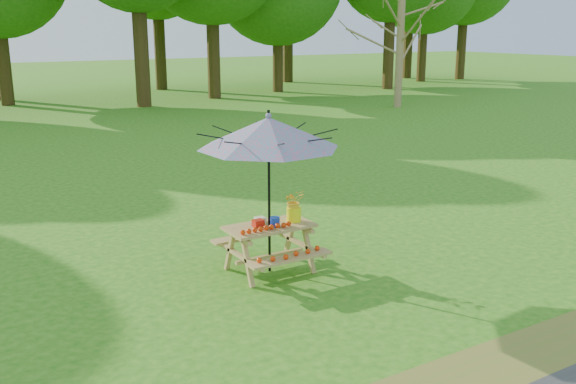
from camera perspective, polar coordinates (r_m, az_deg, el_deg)
ground at (r=11.01m, az=19.65°, el=-3.88°), size 120.00×120.00×0.00m
picnic_table at (r=8.90m, az=-1.64°, el=-5.08°), size 1.20×1.32×0.67m
patio_umbrella at (r=8.50m, az=-1.73°, el=5.28°), size 2.43×2.43×2.25m
produce_bins at (r=8.77m, az=-1.98°, el=-2.66°), size 0.34×0.41×0.13m
tomatoes_row at (r=8.57m, az=-1.94°, el=-3.21°), size 0.77×0.13×0.07m
flower_bucket at (r=8.90m, az=0.52°, el=-1.14°), size 0.30×0.26×0.45m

